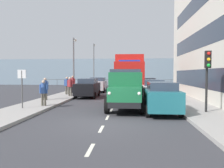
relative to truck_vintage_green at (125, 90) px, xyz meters
The scene contains 22 objects.
ground_plane 7.36m from the truck_vintage_green, 83.48° to the right, with size 80.00×80.00×0.00m, color #38383D.
sidewalk_left 8.43m from the truck_vintage_green, 120.32° to the right, with size 2.61×38.32×0.15m, color #9E9993.
sidewalk_right 9.37m from the truck_vintage_green, 50.87° to the right, with size 2.61×38.32×0.15m, color #9E9993.
road_centreline_markings 7.09m from the truck_vintage_green, 83.23° to the right, with size 0.12×34.82×0.01m.
sea_horizon 29.42m from the truck_vintage_green, 88.39° to the right, with size 80.00×0.80×5.00m, color gray.
seawall_railing 25.79m from the truck_vintage_green, 88.17° to the right, with size 28.08×0.08×1.20m.
truck_vintage_green is the anchor object (origin of this frame).
lorry_cargo_red 8.19m from the truck_vintage_green, 91.35° to the right, with size 2.58×8.20×3.87m.
car_teal_kerbside_near 2.24m from the truck_vintage_green, 152.52° to the left, with size 1.79×3.98×1.72m.
car_white_kerbside_1 4.32m from the truck_vintage_green, 117.18° to the right, with size 1.78×4.42×1.72m.
car_red_kerbside_2 9.97m from the truck_vintage_green, 101.38° to the right, with size 1.87×4.26×1.72m.
car_black_oppositeside_0 7.81m from the truck_vintage_green, 62.38° to the right, with size 1.86×4.16×1.72m.
car_silver_oppositeside_1 13.51m from the truck_vintage_green, 74.47° to the right, with size 1.98×4.44×1.72m.
pedestrian_near_railing 5.18m from the truck_vintage_green, ahead, with size 0.53×0.34×1.61m.
pedestrian_couple_a 7.11m from the truck_vintage_green, 28.33° to the right, with size 0.53×0.34×1.70m.
pedestrian_couple_b 8.36m from the truck_vintage_green, 51.69° to the right, with size 0.53×0.34×1.72m.
pedestrian_strolling 10.07m from the truck_vintage_green, 53.92° to the right, with size 0.53×0.34×1.70m.
pedestrian_by_lamp 11.29m from the truck_vintage_green, 59.31° to the right, with size 0.53×0.34×1.81m.
traffic_light_near 4.67m from the truck_vintage_green, 162.81° to the left, with size 0.28×0.41×3.20m.
lamp_post_promenade 13.24m from the truck_vintage_green, 62.17° to the right, with size 0.32×1.14×6.02m.
lamp_post_far 24.58m from the truck_vintage_green, 76.19° to the right, with size 0.32×1.14×6.99m.
street_sign 6.10m from the truck_vintage_green, ahead, with size 0.50×0.07×2.25m.
Camera 1 is at (-1.15, 9.69, 2.17)m, focal length 36.13 mm.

